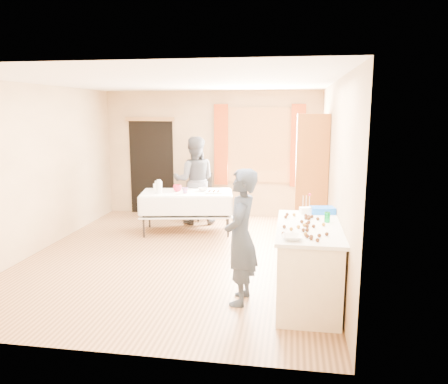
% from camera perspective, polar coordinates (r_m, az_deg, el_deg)
% --- Properties ---
extents(floor, '(4.50, 5.50, 0.02)m').
position_cam_1_polar(floor, '(6.81, -5.91, -8.38)').
color(floor, '#9E7047').
rests_on(floor, ground).
extents(ceiling, '(4.50, 5.50, 0.02)m').
position_cam_1_polar(ceiling, '(6.45, -6.36, 14.19)').
color(ceiling, white).
rests_on(ceiling, floor).
extents(wall_back, '(4.50, 0.02, 2.60)m').
position_cam_1_polar(wall_back, '(9.18, -1.66, 4.98)').
color(wall_back, tan).
rests_on(wall_back, floor).
extents(wall_front, '(4.50, 0.02, 2.60)m').
position_cam_1_polar(wall_front, '(3.95, -16.54, -3.01)').
color(wall_front, tan).
rests_on(wall_front, floor).
extents(wall_left, '(0.02, 5.50, 2.60)m').
position_cam_1_polar(wall_left, '(7.42, -23.27, 2.78)').
color(wall_left, tan).
rests_on(wall_left, floor).
extents(wall_right, '(0.02, 5.50, 2.60)m').
position_cam_1_polar(wall_right, '(6.31, 14.13, 2.09)').
color(wall_right, tan).
rests_on(wall_right, floor).
extents(window_frame, '(1.32, 0.06, 1.52)m').
position_cam_1_polar(window_frame, '(8.99, 4.60, 6.11)').
color(window_frame, olive).
rests_on(window_frame, wall_back).
extents(window_pane, '(1.20, 0.02, 1.40)m').
position_cam_1_polar(window_pane, '(8.98, 4.59, 6.11)').
color(window_pane, white).
rests_on(window_pane, wall_back).
extents(curtain_left, '(0.28, 0.06, 1.65)m').
position_cam_1_polar(curtain_left, '(9.03, -0.39, 6.17)').
color(curtain_left, '#9E3812').
rests_on(curtain_left, wall_back).
extents(curtain_right, '(0.28, 0.06, 1.65)m').
position_cam_1_polar(curtain_right, '(8.92, 9.61, 5.96)').
color(curtain_right, '#9E3812').
rests_on(curtain_right, wall_back).
extents(doorway, '(0.95, 0.04, 2.00)m').
position_cam_1_polar(doorway, '(9.51, -9.42, 3.22)').
color(doorway, black).
rests_on(doorway, floor).
extents(door_lintel, '(1.05, 0.06, 0.08)m').
position_cam_1_polar(door_lintel, '(9.40, -9.67, 9.37)').
color(door_lintel, olive).
rests_on(door_lintel, wall_back).
extents(cabinet, '(0.50, 0.60, 2.15)m').
position_cam_1_polar(cabinet, '(7.23, 11.29, 1.45)').
color(cabinet, brown).
rests_on(cabinet, floor).
extents(counter, '(0.72, 1.52, 0.91)m').
position_cam_1_polar(counter, '(5.20, 10.87, -9.21)').
color(counter, '#F6E6C5').
rests_on(counter, floor).
extents(party_table, '(1.76, 1.11, 0.75)m').
position_cam_1_polar(party_table, '(7.97, -4.86, -2.14)').
color(party_table, black).
rests_on(party_table, floor).
extents(chair, '(0.50, 0.50, 0.94)m').
position_cam_1_polar(chair, '(8.94, -2.58, -1.80)').
color(chair, black).
rests_on(chair, floor).
extents(girl, '(0.61, 0.43, 1.57)m').
position_cam_1_polar(girl, '(4.99, 2.23, -5.90)').
color(girl, '#222B3B').
rests_on(girl, floor).
extents(woman, '(1.08, 0.97, 1.71)m').
position_cam_1_polar(woman, '(8.53, -3.89, 1.51)').
color(woman, black).
rests_on(woman, floor).
extents(soda_can, '(0.08, 0.08, 0.12)m').
position_cam_1_polar(soda_can, '(5.25, 13.33, -3.22)').
color(soda_can, '#02842F').
rests_on(soda_can, counter).
extents(mixing_bowl, '(0.22, 0.22, 0.05)m').
position_cam_1_polar(mixing_bowl, '(4.49, 8.89, -5.88)').
color(mixing_bowl, white).
rests_on(mixing_bowl, counter).
extents(foam_block, '(0.17, 0.14, 0.08)m').
position_cam_1_polar(foam_block, '(5.64, 10.65, -2.38)').
color(foam_block, white).
rests_on(foam_block, counter).
extents(blue_basket, '(0.33, 0.25, 0.08)m').
position_cam_1_polar(blue_basket, '(5.69, 12.74, -2.34)').
color(blue_basket, blue).
rests_on(blue_basket, counter).
extents(pitcher, '(0.13, 0.13, 0.22)m').
position_cam_1_polar(pitcher, '(7.82, -8.49, 0.63)').
color(pitcher, silver).
rests_on(pitcher, party_table).
extents(cup_red, '(0.26, 0.26, 0.12)m').
position_cam_1_polar(cup_red, '(7.97, -6.10, 0.51)').
color(cup_red, red).
rests_on(cup_red, party_table).
extents(cup_rainbow, '(0.14, 0.14, 0.10)m').
position_cam_1_polar(cup_rainbow, '(7.78, -5.11, 0.20)').
color(cup_rainbow, red).
rests_on(cup_rainbow, party_table).
extents(small_bowl, '(0.23, 0.23, 0.06)m').
position_cam_1_polar(small_bowl, '(7.99, -2.72, 0.34)').
color(small_bowl, white).
rests_on(small_bowl, party_table).
extents(pastry_tray, '(0.31, 0.25, 0.02)m').
position_cam_1_polar(pastry_tray, '(7.78, -1.32, -0.05)').
color(pastry_tray, white).
rests_on(pastry_tray, party_table).
extents(bottle, '(0.12, 0.12, 0.17)m').
position_cam_1_polar(bottle, '(8.16, -8.94, 0.85)').
color(bottle, white).
rests_on(bottle, party_table).
extents(cake_balls, '(0.49, 1.10, 0.04)m').
position_cam_1_polar(cake_balls, '(4.99, 10.54, -4.30)').
color(cake_balls, '#3F2314').
rests_on(cake_balls, counter).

